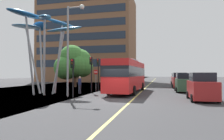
# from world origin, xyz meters

# --- Properties ---
(ground) EXTENTS (120.00, 240.00, 0.10)m
(ground) POSITION_xyz_m (-0.73, 0.00, -0.05)
(ground) COLOR #38383A
(red_bus) EXTENTS (3.07, 11.09, 3.66)m
(red_bus) POSITION_xyz_m (-0.03, 6.69, 2.00)
(red_bus) COLOR red
(red_bus) RESTS_ON ground
(leaf_sculpture) EXTENTS (8.78, 7.83, 8.17)m
(leaf_sculpture) POSITION_xyz_m (-8.31, 3.29, 6.82)
(leaf_sculpture) COLOR #9EA0A5
(leaf_sculpture) RESTS_ON ground
(traffic_light_kerb_near) EXTENTS (0.28, 0.42, 3.39)m
(traffic_light_kerb_near) POSITION_xyz_m (-3.81, 0.60, 2.46)
(traffic_light_kerb_near) COLOR black
(traffic_light_kerb_near) RESTS_ON ground
(traffic_light_kerb_far) EXTENTS (0.28, 0.42, 3.90)m
(traffic_light_kerb_far) POSITION_xyz_m (-3.77, 5.24, 2.82)
(traffic_light_kerb_far) COLOR black
(traffic_light_kerb_far) RESTS_ON ground
(traffic_light_island_mid) EXTENTS (0.28, 0.42, 3.94)m
(traffic_light_island_mid) POSITION_xyz_m (-3.86, 8.00, 2.85)
(traffic_light_island_mid) COLOR black
(traffic_light_island_mid) RESTS_ON ground
(car_parked_near) EXTENTS (1.98, 3.85, 2.18)m
(car_parked_near) POSITION_xyz_m (6.72, 1.48, 1.03)
(car_parked_near) COLOR maroon
(car_parked_near) RESTS_ON ground
(car_parked_mid) EXTENTS (2.06, 4.02, 2.17)m
(car_parked_mid) POSITION_xyz_m (6.23, 8.94, 1.03)
(car_parked_mid) COLOR #2D5138
(car_parked_mid) RESTS_ON ground
(car_parked_far) EXTENTS (2.07, 3.99, 2.23)m
(car_parked_far) POSITION_xyz_m (6.21, 15.02, 1.06)
(car_parked_far) COLOR maroon
(car_parked_far) RESTS_ON ground
(car_side_street) EXTENTS (1.95, 4.44, 2.22)m
(car_side_street) POSITION_xyz_m (6.42, 20.98, 1.06)
(car_side_street) COLOR gray
(car_side_street) RESTS_ON ground
(car_far_side) EXTENTS (2.06, 4.53, 2.16)m
(car_far_side) POSITION_xyz_m (6.64, 27.17, 1.02)
(car_far_side) COLOR maroon
(car_far_side) RESTS_ON ground
(street_lamp) EXTENTS (1.69, 0.44, 8.40)m
(street_lamp) POSITION_xyz_m (-4.38, 1.54, 5.29)
(street_lamp) COLOR gray
(street_lamp) RESTS_ON ground
(tree_pavement_near) EXTENTS (5.76, 5.12, 6.56)m
(tree_pavement_near) POSITION_xyz_m (-9.30, 13.41, 3.71)
(tree_pavement_near) COLOR brown
(tree_pavement_near) RESTS_ON ground
(pedestrian) EXTENTS (0.34, 0.34, 1.81)m
(pedestrian) POSITION_xyz_m (-4.68, 4.24, 0.91)
(pedestrian) COLOR #2D3342
(pedestrian) RESTS_ON ground
(no_entry_sign) EXTENTS (0.60, 0.12, 2.60)m
(no_entry_sign) POSITION_xyz_m (-4.19, 8.15, 1.73)
(no_entry_sign) COLOR gray
(no_entry_sign) RESTS_ON ground
(backdrop_building) EXTENTS (24.72, 13.99, 22.52)m
(backdrop_building) POSITION_xyz_m (-15.89, 36.94, 11.26)
(backdrop_building) COLOR brown
(backdrop_building) RESTS_ON ground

